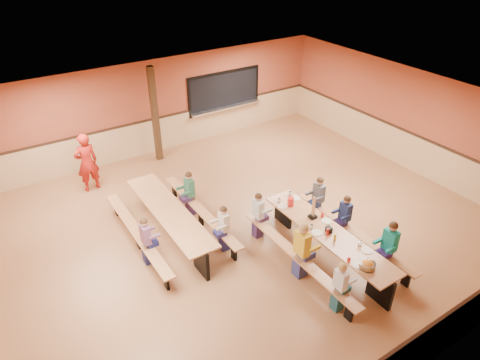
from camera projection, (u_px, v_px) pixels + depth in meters
ground at (239, 227)px, 10.66m from camera, size 12.00×12.00×0.00m
room_envelope at (239, 204)px, 10.30m from camera, size 12.04×10.04×3.02m
kitchen_pass_through at (225, 93)px, 14.65m from camera, size 2.78×0.28×1.38m
structural_post at (155, 115)px, 12.94m from camera, size 0.18×0.18×3.00m
cafeteria_table_main at (327, 239)px, 9.42m from camera, size 1.91×3.70×0.74m
cafeteria_table_second at (170, 217)px, 10.12m from camera, size 1.91×3.70×0.74m
seated_child_white_left at (339, 287)px, 8.14m from camera, size 0.33×0.27×1.14m
seated_adult_yellow at (302, 250)px, 8.89m from camera, size 0.43×0.35×1.33m
seated_child_grey_left at (258, 216)px, 10.07m from camera, size 0.36×0.30×1.19m
seated_child_teal_right at (389, 247)px, 9.04m from camera, size 0.40×0.32×1.26m
seated_child_navy_right at (344, 218)px, 9.99m from camera, size 0.36×0.29×1.18m
seated_child_char_right at (318, 199)px, 10.64m from camera, size 0.37×0.30×1.21m
seated_child_purple_sec at (146, 241)px, 9.27m from camera, size 0.36×0.29×1.18m
seated_child_green_sec at (190, 194)px, 10.86m from camera, size 0.37×0.31×1.22m
seated_child_tan_sec at (224, 229)px, 9.66m from camera, size 0.35×0.28×1.17m
standing_woman at (87, 162)px, 11.73m from camera, size 0.67×0.48×1.72m
punch_pitcher at (291, 202)px, 10.11m from camera, size 0.16×0.16×0.22m
chip_bowl at (367, 265)px, 8.31m from camera, size 0.32×0.32×0.15m
napkin_dispenser at (329, 229)px, 9.27m from camera, size 0.10×0.14×0.13m
condiment_mustard at (335, 237)px, 9.02m from camera, size 0.06×0.06×0.17m
condiment_ketchup at (328, 232)px, 9.17m from camera, size 0.06×0.06×0.17m
table_paddle at (313, 213)px, 9.68m from camera, size 0.16×0.16×0.56m
place_settings at (328, 230)px, 9.28m from camera, size 0.65×3.30×0.11m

